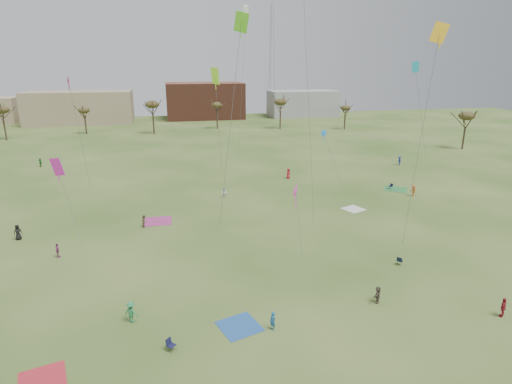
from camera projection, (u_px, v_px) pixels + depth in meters
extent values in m
plane|color=#2C4D18|center=(286.00, 297.00, 35.07)|extent=(260.00, 260.00, 0.00)
imported|color=#2A8049|center=(131.00, 312.00, 31.40)|extent=(1.24, 1.07, 1.67)
imported|color=#21639B|center=(273.00, 321.00, 30.54)|extent=(0.54, 0.63, 1.45)
imported|color=maroon|center=(503.00, 307.00, 32.10)|extent=(1.00, 0.83, 1.60)
imported|color=#7A5E4E|center=(144.00, 221.00, 49.69)|extent=(0.69, 0.82, 1.50)
imported|color=brown|center=(378.00, 295.00, 34.02)|extent=(1.18, 1.28, 1.43)
imported|color=black|center=(18.00, 232.00, 46.14)|extent=(1.00, 0.92, 1.72)
imported|color=#BD5D23|center=(413.00, 191.00, 61.23)|extent=(0.77, 1.17, 1.69)
imported|color=#953E78|center=(58.00, 251.00, 41.94)|extent=(0.47, 0.91, 1.48)
imported|color=silver|center=(224.00, 192.00, 60.55)|extent=(0.92, 0.83, 1.56)
imported|color=#287A2B|center=(40.00, 163.00, 78.65)|extent=(0.99, 1.54, 1.59)
imported|color=#AC1D2A|center=(288.00, 174.00, 70.59)|extent=(0.99, 0.84, 1.71)
imported|color=navy|center=(399.00, 161.00, 79.89)|extent=(0.72, 1.14, 1.69)
cube|color=red|center=(42.00, 380.00, 25.85)|extent=(3.28, 3.28, 0.03)
cube|color=#2659A5|center=(239.00, 326.00, 31.12)|extent=(3.52, 3.52, 0.03)
cube|color=white|center=(353.00, 209.00, 56.01)|extent=(3.23, 3.23, 0.03)
cube|color=#AB3477|center=(158.00, 221.00, 51.74)|extent=(3.25, 3.25, 0.03)
cube|color=#2E7F3C|center=(396.00, 189.00, 64.86)|extent=(4.65, 4.65, 0.03)
cube|color=#15173B|center=(171.00, 345.00, 28.37)|extent=(0.71, 0.71, 0.04)
cube|color=#15173B|center=(168.00, 341.00, 28.42)|extent=(0.43, 0.46, 0.44)
cube|color=#141F38|center=(400.00, 261.00, 40.49)|extent=(0.71, 0.71, 0.04)
cube|color=#141F38|center=(399.00, 259.00, 40.25)|extent=(0.43, 0.46, 0.44)
cube|color=#131434|center=(390.00, 187.00, 64.74)|extent=(0.62, 0.62, 0.04)
cube|color=#131434|center=(392.00, 185.00, 64.78)|extent=(0.26, 0.52, 0.44)
cube|color=teal|center=(415.00, 67.00, 80.21)|extent=(0.96, 0.96, 1.89)
cube|color=teal|center=(415.00, 70.00, 80.40)|extent=(0.08, 0.08, 1.70)
cylinder|color=#4C4C51|center=(421.00, 112.00, 82.44)|extent=(3.53, 1.33, 16.95)
cube|color=yellow|center=(439.00, 33.00, 39.45)|extent=(0.93, 0.93, 1.82)
cube|color=yellow|center=(439.00, 40.00, 39.63)|extent=(0.08, 0.08, 1.64)
cylinder|color=#4C4C51|center=(420.00, 143.00, 41.25)|extent=(2.75, 2.01, 20.38)
cylinder|color=#4C4C51|center=(308.00, 102.00, 46.76)|extent=(0.85, 4.58, 27.11)
cube|color=#69D525|center=(241.00, 22.00, 43.32)|extent=(1.03, 1.03, 2.02)
cube|color=#69D525|center=(241.00, 30.00, 43.53)|extent=(0.08, 0.08, 1.81)
cylinder|color=#4C4C51|center=(230.00, 129.00, 45.66)|extent=(2.97, 1.21, 21.67)
cube|color=#D124AA|center=(57.00, 167.00, 44.19)|extent=(0.98, 0.98, 1.93)
cube|color=#D124AA|center=(58.00, 173.00, 44.38)|extent=(0.08, 0.08, 1.73)
cylinder|color=#4C4C51|center=(70.00, 206.00, 43.29)|extent=(2.55, 4.77, 7.27)
cone|color=#E849B5|center=(296.00, 191.00, 43.44)|extent=(1.33, 0.10, 1.33)
cube|color=#E849B5|center=(296.00, 198.00, 43.69)|extent=(0.08, 0.08, 2.18)
cylinder|color=#4C4C51|center=(299.00, 222.00, 41.95)|extent=(0.72, 4.67, 5.12)
cone|color=#2787E2|center=(324.00, 133.00, 62.68)|extent=(0.97, 0.07, 0.97)
cube|color=#2787E2|center=(323.00, 137.00, 62.86)|extent=(0.08, 0.08, 1.58)
cylinder|color=#4C4C51|center=(333.00, 160.00, 62.43)|extent=(1.97, 3.41, 7.73)
cone|color=#AE123A|center=(68.00, 80.00, 57.49)|extent=(1.00, 0.07, 1.00)
cube|color=#AE123A|center=(69.00, 84.00, 57.68)|extent=(0.08, 0.08, 1.64)
cylinder|color=#4C4C51|center=(80.00, 136.00, 60.27)|extent=(1.12, 0.91, 15.48)
cube|color=white|center=(245.00, 10.00, 78.33)|extent=(0.84, 0.84, 1.44)
cube|color=white|center=(245.00, 14.00, 78.58)|extent=(0.08, 0.08, 2.15)
cylinder|color=#4C4C51|center=(242.00, 85.00, 80.90)|extent=(2.10, 2.61, 27.10)
cube|color=#9FF228|center=(215.00, 76.00, 64.56)|extent=(1.28, 1.28, 2.52)
cube|color=#9FF228|center=(215.00, 82.00, 64.82)|extent=(0.08, 0.08, 2.27)
cylinder|color=#4C4C51|center=(219.00, 127.00, 67.70)|extent=(0.99, 1.61, 15.77)
cylinder|color=#3A2B1E|center=(5.00, 130.00, 105.06)|extent=(0.40, 0.40, 5.10)
ellipsoid|color=#473D1E|center=(2.00, 110.00, 103.61)|extent=(3.57, 3.57, 1.87)
cylinder|color=#3A2B1E|center=(86.00, 126.00, 114.40)|extent=(0.40, 0.40, 4.32)
ellipsoid|color=#473D1E|center=(84.00, 110.00, 113.17)|extent=(3.02, 3.02, 1.58)
cylinder|color=#3A2B1E|center=(154.00, 124.00, 114.12)|extent=(0.40, 0.40, 5.40)
ellipsoid|color=#473D1E|center=(152.00, 104.00, 112.58)|extent=(3.78, 3.78, 1.98)
cylinder|color=#3A2B1E|center=(217.00, 121.00, 123.45)|extent=(0.40, 0.40, 4.68)
ellipsoid|color=#473D1E|center=(217.00, 105.00, 122.12)|extent=(3.28, 3.28, 1.72)
cylinder|color=#3A2B1E|center=(280.00, 120.00, 123.24)|extent=(0.40, 0.40, 5.28)
ellipsoid|color=#473D1E|center=(281.00, 102.00, 121.74)|extent=(3.70, 3.70, 1.94)
cylinder|color=#3A2B1E|center=(345.00, 122.00, 122.34)|extent=(0.40, 0.40, 4.20)
ellipsoid|color=#473D1E|center=(346.00, 108.00, 121.15)|extent=(2.94, 2.94, 1.54)
cylinder|color=#3A2B1E|center=(464.00, 138.00, 94.18)|extent=(0.40, 0.40, 5.04)
ellipsoid|color=#473D1E|center=(467.00, 116.00, 92.76)|extent=(3.53, 3.53, 1.85)
cube|color=#937F60|center=(80.00, 107.00, 134.06)|extent=(32.00, 14.00, 10.00)
cube|color=brown|center=(205.00, 101.00, 146.47)|extent=(26.00, 16.00, 12.00)
cube|color=gray|center=(303.00, 104.00, 152.08)|extent=(24.00, 12.00, 9.00)
cylinder|color=#9EA3A8|center=(274.00, 61.00, 152.54)|extent=(0.16, 0.16, 38.00)
cylinder|color=#9EA3A8|center=(270.00, 61.00, 153.00)|extent=(0.16, 0.16, 38.00)
cylinder|color=#9EA3A8|center=(271.00, 61.00, 151.54)|extent=(0.16, 0.16, 38.00)
cylinder|color=#9EA3A8|center=(272.00, 0.00, 146.35)|extent=(0.10, 0.10, 3.00)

